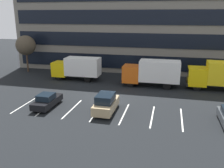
{
  "coord_description": "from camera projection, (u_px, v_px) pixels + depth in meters",
  "views": [
    {
      "loc": [
        6.83,
        -26.32,
        9.65
      ],
      "look_at": [
        0.22,
        1.37,
        1.4
      ],
      "focal_mm": 38.76,
      "sensor_mm": 36.0,
      "label": 1
    }
  ],
  "objects": [
    {
      "name": "box_truck_orange",
      "position": [
        152.0,
        72.0,
        33.04
      ],
      "size": [
        7.85,
        2.6,
        3.64
      ],
      "color": "#D85914",
      "rests_on": "ground_plane"
    },
    {
      "name": "box_truck_yellow",
      "position": [
        77.0,
        67.0,
        36.46
      ],
      "size": [
        7.4,
        2.45,
        3.43
      ],
      "color": "yellow",
      "rests_on": "ground_plane"
    },
    {
      "name": "sedan_black",
      "position": [
        47.0,
        101.0,
        25.93
      ],
      "size": [
        1.75,
        4.19,
        1.5
      ],
      "color": "black",
      "rests_on": "ground_plane"
    },
    {
      "name": "box_truck_yellow_all",
      "position": [
        221.0,
        74.0,
        31.4
      ],
      "size": [
        8.08,
        2.68,
        3.75
      ],
      "color": "yellow",
      "rests_on": "ground_plane"
    },
    {
      "name": "lot_markings",
      "position": [
        98.0,
        111.0,
        24.97
      ],
      "size": [
        16.94,
        5.4,
        0.01
      ],
      "color": "silver",
      "rests_on": "ground_plane"
    },
    {
      "name": "suv_tan",
      "position": [
        106.0,
        103.0,
        24.48
      ],
      "size": [
        1.85,
        4.37,
        1.97
      ],
      "color": "tan",
      "rests_on": "ground_plane"
    },
    {
      "name": "ground_plane",
      "position": [
        108.0,
        98.0,
        28.8
      ],
      "size": [
        120.0,
        120.0,
        0.0
      ],
      "primitive_type": "plane",
      "color": "black"
    },
    {
      "name": "office_building",
      "position": [
        132.0,
        18.0,
        43.07
      ],
      "size": [
        40.68,
        10.23,
        18.0
      ],
      "color": "slate",
      "rests_on": "ground_plane"
    },
    {
      "name": "bare_tree",
      "position": [
        26.0,
        45.0,
        41.0
      ],
      "size": [
        3.32,
        3.32,
        6.22
      ],
      "color": "#473323",
      "rests_on": "ground_plane"
    }
  ]
}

